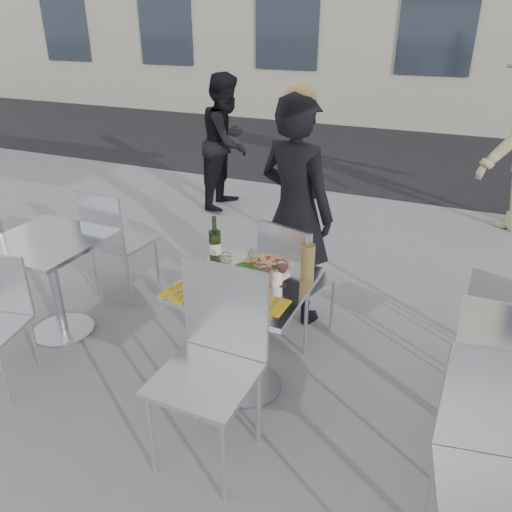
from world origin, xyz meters
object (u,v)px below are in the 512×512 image
at_px(pizza_near, 239,293).
at_px(side_table_left, 51,267).
at_px(woman_diner, 296,212).
at_px(napkin_right, 270,305).
at_px(side_chair_lfar, 114,236).
at_px(chair_near, 215,351).
at_px(carafe, 308,261).
at_px(side_chair_rfar, 501,322).
at_px(wine_bottle, 215,244).
at_px(side_chair_rnear, 501,461).
at_px(pedestrian_a, 227,142).
at_px(main_table, 246,314).
at_px(pizza_far, 266,266).
at_px(sugar_shaker, 277,276).
at_px(wineglass_white_b, 253,256).
at_px(wineglass_red_a, 264,272).
at_px(wineglass_red_b, 282,267).
at_px(napkin_left, 180,293).
at_px(wineglass_white_a, 226,259).

bearing_deg(pizza_near, side_table_left, 174.63).
xyz_separation_m(woman_diner, napkin_right, (0.27, -1.13, -0.09)).
distance_m(side_chair_lfar, napkin_right, 1.84).
bearing_deg(chair_near, carafe, 68.91).
relative_size(side_chair_rfar, napkin_right, 4.11).
bearing_deg(chair_near, wine_bottle, 117.68).
relative_size(chair_near, side_chair_rnear, 1.02).
bearing_deg(side_table_left, side_chair_lfar, 83.89).
bearing_deg(chair_near, woman_diner, 94.23).
relative_size(side_chair_rfar, pedestrian_a, 0.53).
relative_size(main_table, pizza_far, 2.28).
relative_size(side_chair_lfar, sugar_shaker, 8.65).
distance_m(woman_diner, wineglass_white_b, 0.82).
height_order(wineglass_red_a, napkin_right, wineglass_red_a).
xyz_separation_m(pizza_far, wineglass_red_b, (0.16, -0.15, 0.09)).
bearing_deg(napkin_left, napkin_right, 23.27).
bearing_deg(wineglass_red_a, sugar_shaker, 62.58).
height_order(chair_near, pedestrian_a, pedestrian_a).
bearing_deg(side_chair_lfar, pizza_far, 169.08).
bearing_deg(wineglass_red_b, side_chair_rfar, 24.86).
bearing_deg(woman_diner, pedestrian_a, -33.45).
distance_m(carafe, wineglass_red_a, 0.28).
xyz_separation_m(side_chair_rnear, wineglass_white_b, (-1.37, 0.76, 0.26)).
relative_size(pedestrian_a, napkin_left, 7.22).
bearing_deg(pedestrian_a, sugar_shaker, -151.45).
xyz_separation_m(carafe, napkin_right, (-0.09, -0.35, -0.11)).
relative_size(side_chair_lfar, side_chair_rfar, 1.12).
bearing_deg(napkin_left, wineglass_white_a, 77.21).
bearing_deg(wine_bottle, side_chair_rfar, 14.58).
relative_size(pedestrian_a, carafe, 5.40).
bearing_deg(wineglass_red_b, side_chair_lfar, 161.63).
bearing_deg(carafe, pizza_near, -131.57).
height_order(chair_near, napkin_left, chair_near).
height_order(side_table_left, carafe, carafe).
bearing_deg(carafe, wineglass_white_a, -161.18).
bearing_deg(pizza_near, side_chair_rnear, -20.13).
bearing_deg(napkin_left, woman_diner, 92.80).
bearing_deg(pizza_near, napkin_left, -158.71).
height_order(pizza_near, wineglass_red_a, wineglass_red_a).
xyz_separation_m(pedestrian_a, wineglass_red_b, (1.84, -2.93, 0.08)).
relative_size(wineglass_red_a, wineglass_red_b, 1.00).
xyz_separation_m(sugar_shaker, wineglass_white_b, (-0.18, 0.08, 0.06)).
height_order(woman_diner, wineglass_red_a, woman_diner).
distance_m(side_chair_rfar, side_chair_rnear, 1.24).
distance_m(chair_near, wineglass_red_a, 0.51).
xyz_separation_m(pedestrian_a, napkin_left, (1.37, -3.25, -0.03)).
relative_size(side_chair_lfar, wine_bottle, 3.14).
xyz_separation_m(side_chair_rfar, wineglass_red_a, (-1.26, -0.64, 0.37)).
distance_m(woman_diner, sugar_shaker, 0.93).
distance_m(chair_near, carafe, 0.75).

